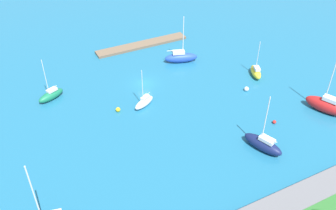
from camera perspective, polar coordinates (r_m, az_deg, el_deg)
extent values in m
plane|color=#1E668C|center=(72.08, -3.64, 3.32)|extent=(160.00, 160.00, 0.00)
cube|color=brown|center=(85.76, -4.06, 9.31)|extent=(21.58, 2.98, 0.56)
ellipsoid|color=#2347B2|center=(78.73, 2.04, 7.34)|extent=(7.31, 4.21, 2.04)
cube|color=silver|center=(77.99, 1.65, 8.18)|extent=(2.79, 2.00, 0.66)
cylinder|color=silver|center=(76.41, 2.39, 10.72)|extent=(0.17, 0.17, 8.23)
cylinder|color=silver|center=(77.64, 1.07, 8.46)|extent=(3.28, 1.21, 0.13)
ellipsoid|color=yellow|center=(76.02, 13.45, 4.98)|extent=(3.29, 5.00, 1.69)
cube|color=silver|center=(75.16, 13.65, 5.55)|extent=(1.55, 1.95, 0.52)
cylinder|color=silver|center=(74.39, 13.81, 7.53)|extent=(0.11, 0.11, 5.80)
cylinder|color=silver|center=(74.78, 13.74, 5.74)|extent=(0.70, 1.57, 0.09)
ellipsoid|color=red|center=(69.56, 23.20, -0.08)|extent=(4.74, 7.35, 2.51)
cube|color=silver|center=(68.59, 23.95, 0.82)|extent=(2.18, 2.85, 0.72)
cylinder|color=silver|center=(66.25, 24.26, 4.61)|extent=(0.17, 0.17, 10.65)
cylinder|color=silver|center=(68.20, 24.62, 0.93)|extent=(1.43, 3.13, 0.14)
ellipsoid|color=#141E4C|center=(58.57, 14.49, -5.91)|extent=(4.11, 6.84, 1.94)
cube|color=silver|center=(57.58, 15.11, -5.21)|extent=(1.95, 2.63, 0.59)
cylinder|color=silver|center=(55.60, 14.95, -2.05)|extent=(0.16, 0.16, 7.80)
cylinder|color=silver|center=(57.18, 15.51, -5.05)|extent=(0.94, 2.37, 0.13)
cylinder|color=silver|center=(44.89, -20.03, -13.06)|extent=(0.18, 0.18, 9.32)
ellipsoid|color=#19724C|center=(70.56, -17.70, 1.42)|extent=(5.41, 3.66, 1.59)
cube|color=silver|center=(70.18, -17.59, 2.24)|extent=(2.11, 1.69, 0.44)
cylinder|color=silver|center=(68.25, -18.51, 4.18)|extent=(0.12, 0.12, 6.76)
cylinder|color=silver|center=(70.09, -17.48, 2.58)|extent=(1.73, 0.85, 0.10)
ellipsoid|color=white|center=(65.74, -3.74, 0.37)|extent=(4.75, 3.38, 1.37)
cube|color=silver|center=(65.43, -3.56, 1.18)|extent=(1.87, 1.52, 0.47)
cylinder|color=silver|center=(63.45, -4.00, 3.02)|extent=(0.11, 0.11, 6.15)
cylinder|color=silver|center=(65.41, -3.40, 1.58)|extent=(1.68, 0.91, 0.09)
sphere|color=yellow|center=(65.01, -7.76, -0.70)|extent=(0.81, 0.81, 0.81)
sphere|color=red|center=(64.41, 16.17, -2.54)|extent=(0.62, 0.62, 0.62)
sphere|color=white|center=(71.19, 12.09, 2.46)|extent=(0.88, 0.88, 0.88)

